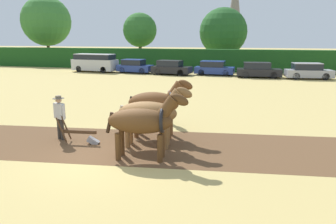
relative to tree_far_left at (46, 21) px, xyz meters
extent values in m
plane|color=tan|center=(26.59, -35.18, -6.29)|extent=(240.00, 240.00, 0.00)
cube|color=brown|center=(22.38, -34.46, -6.28)|extent=(34.58, 8.64, 0.01)
cube|color=#194719|center=(26.59, -5.50, -5.01)|extent=(65.09, 1.58, 2.55)
cylinder|color=#423323|center=(0.00, 0.00, -4.15)|extent=(0.44, 0.44, 4.27)
sphere|color=#387533|center=(0.00, 0.00, 0.01)|extent=(7.37, 7.37, 7.37)
cylinder|color=#4C3823|center=(15.63, -1.73, -4.47)|extent=(0.44, 0.44, 3.63)
sphere|color=#2D6628|center=(15.63, -1.73, -1.40)|extent=(4.55, 4.55, 4.55)
cylinder|color=#423323|center=(26.51, 1.25, -4.84)|extent=(0.44, 0.44, 2.89)
sphere|color=#235623|center=(26.51, 1.25, -1.63)|extent=(6.42, 6.42, 6.42)
cylinder|color=gray|center=(25.35, 36.81, -2.16)|extent=(2.57, 2.57, 8.26)
ellipsoid|color=#513319|center=(27.66, -35.03, -5.00)|extent=(2.21, 1.14, 0.82)
cylinder|color=#513319|center=(28.31, -34.71, -5.83)|extent=(0.18, 0.18, 0.92)
cylinder|color=#513319|center=(28.37, -35.17, -5.83)|extent=(0.18, 0.18, 0.92)
cylinder|color=#513319|center=(26.94, -34.89, -5.83)|extent=(0.18, 0.18, 0.92)
cylinder|color=#513319|center=(27.01, -35.36, -5.83)|extent=(0.18, 0.18, 0.92)
cylinder|color=#513319|center=(28.55, -34.91, -4.55)|extent=(0.79, 0.48, 0.83)
ellipsoid|color=#513319|center=(28.93, -34.86, -4.27)|extent=(0.71, 0.35, 0.54)
cube|color=black|center=(28.72, -34.89, -4.37)|extent=(0.40, 0.13, 0.52)
cylinder|color=black|center=(26.66, -35.17, -5.09)|extent=(0.31, 0.16, 0.71)
torus|color=black|center=(28.39, -34.93, -4.94)|extent=(0.22, 0.85, 0.84)
ellipsoid|color=brown|center=(27.48, -33.76, -5.03)|extent=(2.25, 1.16, 0.84)
cylinder|color=brown|center=(28.14, -33.43, -5.85)|extent=(0.18, 0.18, 0.88)
cylinder|color=brown|center=(28.21, -33.91, -5.85)|extent=(0.18, 0.18, 0.88)
cylinder|color=brown|center=(26.76, -33.62, -5.85)|extent=(0.18, 0.18, 0.88)
cylinder|color=brown|center=(26.83, -34.10, -5.85)|extent=(0.18, 0.18, 0.88)
cylinder|color=brown|center=(28.39, -33.64, -4.55)|extent=(0.83, 0.50, 0.88)
ellipsoid|color=brown|center=(28.80, -33.59, -4.26)|extent=(0.71, 0.35, 0.54)
cube|color=gray|center=(28.57, -33.62, -4.37)|extent=(0.42, 0.14, 0.56)
cylinder|color=gray|center=(26.47, -33.90, -5.12)|extent=(0.31, 0.16, 0.71)
torus|color=black|center=(28.23, -33.66, -4.97)|extent=(0.22, 0.86, 0.86)
ellipsoid|color=brown|center=(27.31, -32.50, -4.93)|extent=(2.15, 1.20, 0.89)
cylinder|color=brown|center=(27.93, -32.15, -5.81)|extent=(0.18, 0.18, 0.96)
cylinder|color=brown|center=(28.00, -32.66, -5.81)|extent=(0.18, 0.18, 0.96)
cylinder|color=brown|center=(26.62, -32.33, -5.81)|extent=(0.18, 0.18, 0.96)
cylinder|color=brown|center=(26.69, -32.84, -5.81)|extent=(0.18, 0.18, 0.96)
cylinder|color=brown|center=(28.17, -32.38, -4.45)|extent=(0.84, 0.52, 0.87)
ellipsoid|color=brown|center=(28.56, -32.33, -4.16)|extent=(0.71, 0.35, 0.54)
cube|color=black|center=(28.35, -32.36, -4.26)|extent=(0.41, 0.13, 0.54)
cylinder|color=black|center=(26.35, -32.63, -5.02)|extent=(0.31, 0.16, 0.71)
torus|color=black|center=(28.02, -32.40, -4.86)|extent=(0.23, 0.91, 0.91)
cube|color=#4C331E|center=(24.88, -34.12, -5.84)|extent=(1.33, 0.28, 0.12)
cube|color=#939399|center=(25.41, -34.05, -6.19)|extent=(0.50, 0.26, 0.39)
cylinder|color=#4C331E|center=(24.26, -34.00, -5.74)|extent=(0.40, 0.11, 0.96)
cylinder|color=#4C331E|center=(24.32, -34.40, -5.74)|extent=(0.40, 0.11, 0.96)
cylinder|color=#38332D|center=(23.83, -33.82, -5.86)|extent=(0.14, 0.14, 0.85)
cylinder|color=#38332D|center=(24.03, -33.91, -5.86)|extent=(0.14, 0.14, 0.85)
cube|color=silver|center=(23.93, -33.87, -5.14)|extent=(0.53, 0.39, 0.60)
sphere|color=tan|center=(23.93, -33.87, -4.72)|extent=(0.23, 0.23, 0.23)
cylinder|color=silver|center=(23.67, -33.75, -5.16)|extent=(0.09, 0.09, 0.57)
cylinder|color=silver|center=(24.20, -33.99, -5.16)|extent=(0.09, 0.09, 0.57)
cylinder|color=#665B4C|center=(23.93, -33.87, -4.65)|extent=(0.44, 0.44, 0.02)
cylinder|color=#665B4C|center=(23.93, -33.87, -4.60)|extent=(0.22, 0.22, 0.10)
cylinder|color=#28334C|center=(27.44, -30.42, -5.88)|extent=(0.14, 0.14, 0.81)
cylinder|color=#28334C|center=(27.50, -30.62, -5.88)|extent=(0.14, 0.14, 0.81)
cube|color=#B7B7BC|center=(27.47, -30.52, -5.20)|extent=(0.33, 0.51, 0.57)
sphere|color=tan|center=(27.47, -30.52, -4.80)|extent=(0.22, 0.22, 0.22)
cylinder|color=#B7B7BC|center=(27.39, -30.25, -5.22)|extent=(0.09, 0.09, 0.54)
cylinder|color=#B7B7BC|center=(27.55, -30.79, -5.22)|extent=(0.09, 0.09, 0.54)
cube|color=#BCBCC1|center=(13.06, -10.07, -5.47)|extent=(5.41, 2.38, 1.24)
cube|color=black|center=(13.06, -10.07, -4.57)|extent=(4.76, 2.13, 0.56)
cube|color=#BCBCC1|center=(13.06, -10.07, -4.26)|extent=(4.76, 2.13, 0.06)
cylinder|color=black|center=(14.76, -9.39, -5.93)|extent=(0.73, 0.29, 0.72)
cylinder|color=black|center=(14.60, -11.06, -5.93)|extent=(0.73, 0.29, 0.72)
cylinder|color=black|center=(11.52, -9.09, -5.93)|extent=(0.73, 0.29, 0.72)
cylinder|color=black|center=(11.36, -10.75, -5.93)|extent=(0.73, 0.29, 0.72)
cube|color=navy|center=(18.00, -10.02, -5.75)|extent=(4.07, 2.13, 0.70)
cube|color=black|center=(17.80, -10.00, -5.11)|extent=(2.49, 1.80, 0.58)
cube|color=navy|center=(17.80, -10.00, -4.79)|extent=(2.49, 1.80, 0.06)
cylinder|color=black|center=(19.28, -9.37, -5.95)|extent=(0.68, 0.28, 0.66)
cylinder|color=black|center=(19.13, -10.90, -5.95)|extent=(0.68, 0.28, 0.66)
cylinder|color=black|center=(16.86, -9.13, -5.95)|extent=(0.68, 0.28, 0.66)
cylinder|color=black|center=(16.71, -10.66, -5.95)|extent=(0.68, 0.28, 0.66)
cube|color=black|center=(22.39, -10.62, -5.75)|extent=(4.35, 2.22, 0.70)
cube|color=black|center=(22.19, -10.60, -5.11)|extent=(2.67, 1.85, 0.57)
cube|color=black|center=(22.19, -10.60, -4.79)|extent=(2.67, 1.85, 0.06)
cylinder|color=black|center=(23.77, -10.03, -5.95)|extent=(0.70, 0.30, 0.67)
cylinder|color=black|center=(23.59, -11.53, -5.95)|extent=(0.70, 0.30, 0.67)
cylinder|color=black|center=(21.20, -9.72, -5.95)|extent=(0.70, 0.30, 0.67)
cylinder|color=black|center=(21.02, -11.22, -5.95)|extent=(0.70, 0.30, 0.67)
cube|color=navy|center=(26.87, -9.80, -5.77)|extent=(4.13, 1.83, 0.69)
cube|color=black|center=(26.67, -9.80, -5.14)|extent=(2.49, 1.61, 0.57)
cube|color=navy|center=(26.67, -9.80, -4.82)|extent=(2.49, 1.61, 0.06)
cylinder|color=black|center=(28.16, -9.09, -5.97)|extent=(0.64, 0.24, 0.63)
cylinder|color=black|center=(28.12, -10.59, -5.97)|extent=(0.64, 0.24, 0.63)
cylinder|color=black|center=(25.63, -9.02, -5.97)|extent=(0.64, 0.24, 0.63)
cylinder|color=black|center=(25.58, -10.52, -5.97)|extent=(0.64, 0.24, 0.63)
cube|color=black|center=(31.41, -10.77, -5.76)|extent=(4.41, 2.16, 0.69)
cube|color=black|center=(31.19, -10.79, -5.13)|extent=(2.69, 1.85, 0.57)
cube|color=black|center=(31.19, -10.79, -4.82)|extent=(2.69, 1.85, 0.06)
cylinder|color=black|center=(32.67, -9.87, -5.96)|extent=(0.67, 0.27, 0.66)
cylinder|color=black|center=(32.79, -11.48, -5.96)|extent=(0.67, 0.27, 0.66)
cylinder|color=black|center=(30.02, -10.07, -5.96)|extent=(0.67, 0.27, 0.66)
cylinder|color=black|center=(30.15, -11.68, -5.96)|extent=(0.67, 0.27, 0.66)
cube|color=#9E9EA8|center=(36.03, -10.76, -5.75)|extent=(4.48, 2.35, 0.71)
cube|color=black|center=(35.82, -10.79, -5.11)|extent=(2.76, 1.93, 0.58)
cube|color=#9E9EA8|center=(35.82, -10.79, -4.79)|extent=(2.76, 1.93, 0.06)
cylinder|color=black|center=(37.23, -9.81, -5.96)|extent=(0.69, 0.31, 0.66)
cylinder|color=black|center=(37.45, -11.33, -5.96)|extent=(0.69, 0.31, 0.66)
cylinder|color=black|center=(34.61, -10.19, -5.96)|extent=(0.69, 0.31, 0.66)
cylinder|color=black|center=(34.83, -11.71, -5.96)|extent=(0.69, 0.31, 0.66)
camera|label=1|loc=(31.21, -44.65, -2.37)|focal=35.00mm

